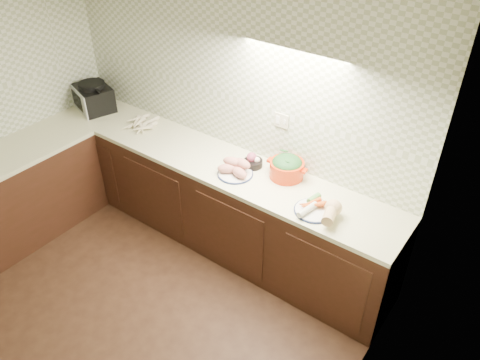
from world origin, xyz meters
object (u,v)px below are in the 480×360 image
Objects in this scene: parsnip_pile at (143,123)px; onion_bowl at (253,161)px; veg_plate at (323,208)px; sweet_potato_plate at (236,169)px; dutch_oven at (287,167)px; toaster_oven at (93,97)px.

parsnip_pile is 2.40× the size of onion_bowl.
veg_plate is at bearing -4.38° from parsnip_pile.
parsnip_pile is at bearing 173.96° from sweet_potato_plate.
parsnip_pile is 1.10× the size of dutch_oven.
toaster_oven reaches higher than sweet_potato_plate.
toaster_oven reaches higher than veg_plate.
onion_bowl is 0.44× the size of veg_plate.
parsnip_pile is at bearing 22.47° from toaster_oven.
dutch_oven reaches higher than parsnip_pile.
parsnip_pile is 1.61m from dutch_oven.
toaster_oven is at bearing 177.47° from sweet_potato_plate.
dutch_oven is at bearing 3.13° from parsnip_pile.
sweet_potato_plate is 0.19m from onion_bowl.
sweet_potato_plate is at bearing -153.86° from dutch_oven.
dutch_oven is (0.32, 0.04, 0.05)m from onion_bowl.
parsnip_pile is 2.08m from veg_plate.
toaster_oven reaches higher than dutch_oven.
veg_plate reaches higher than onion_bowl.
parsnip_pile is 1.29m from onion_bowl.
toaster_oven is at bearing 178.44° from dutch_oven.
toaster_oven is 0.67m from parsnip_pile.
veg_plate reaches higher than parsnip_pile.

